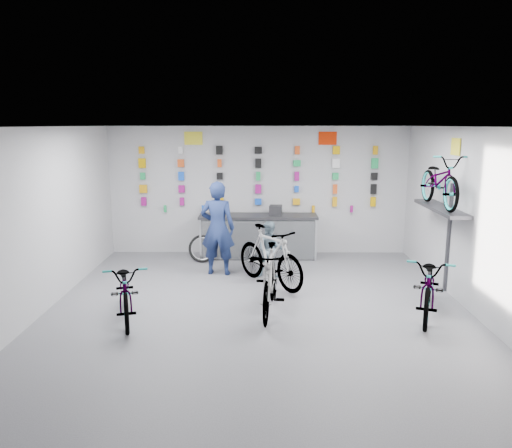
{
  "coord_description": "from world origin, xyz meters",
  "views": [
    {
      "loc": [
        0.04,
        -7.68,
        3.04
      ],
      "look_at": [
        -0.03,
        1.4,
        1.22
      ],
      "focal_mm": 35.0,
      "sensor_mm": 36.0,
      "label": 1
    }
  ],
  "objects_px": {
    "bike_center": "(270,280)",
    "customer": "(271,250)",
    "counter": "(258,237)",
    "clerk": "(218,228)",
    "bike_right": "(430,285)",
    "bike_service": "(270,256)",
    "bike_left": "(126,290)"
  },
  "relations": [
    {
      "from": "counter",
      "to": "customer",
      "type": "bearing_deg",
      "value": -80.57
    },
    {
      "from": "clerk",
      "to": "customer",
      "type": "relative_size",
      "value": 1.67
    },
    {
      "from": "bike_center",
      "to": "bike_right",
      "type": "distance_m",
      "value": 2.56
    },
    {
      "from": "counter",
      "to": "bike_left",
      "type": "xyz_separation_m",
      "value": [
        -2.07,
        -3.75,
        -0.0
      ]
    },
    {
      "from": "counter",
      "to": "clerk",
      "type": "relative_size",
      "value": 1.4
    },
    {
      "from": "counter",
      "to": "bike_right",
      "type": "height_order",
      "value": "bike_right"
    },
    {
      "from": "bike_left",
      "to": "bike_service",
      "type": "relative_size",
      "value": 0.96
    },
    {
      "from": "bike_service",
      "to": "customer",
      "type": "xyz_separation_m",
      "value": [
        0.03,
        0.48,
        0.0
      ]
    },
    {
      "from": "counter",
      "to": "bike_center",
      "type": "xyz_separation_m",
      "value": [
        0.2,
        -3.48,
        0.07
      ]
    },
    {
      "from": "counter",
      "to": "bike_right",
      "type": "xyz_separation_m",
      "value": [
        2.76,
        -3.58,
        0.03
      ]
    },
    {
      "from": "counter",
      "to": "bike_service",
      "type": "bearing_deg",
      "value": -83.57
    },
    {
      "from": "bike_service",
      "to": "customer",
      "type": "distance_m",
      "value": 0.48
    },
    {
      "from": "bike_right",
      "to": "customer",
      "type": "bearing_deg",
      "value": 161.0
    },
    {
      "from": "bike_center",
      "to": "bike_service",
      "type": "distance_m",
      "value": 1.45
    },
    {
      "from": "clerk",
      "to": "customer",
      "type": "bearing_deg",
      "value": 174.59
    },
    {
      "from": "counter",
      "to": "bike_center",
      "type": "relative_size",
      "value": 1.46
    },
    {
      "from": "bike_left",
      "to": "bike_center",
      "type": "height_order",
      "value": "bike_center"
    },
    {
      "from": "bike_left",
      "to": "bike_right",
      "type": "xyz_separation_m",
      "value": [
        4.83,
        0.17,
        0.04
      ]
    },
    {
      "from": "bike_center",
      "to": "customer",
      "type": "xyz_separation_m",
      "value": [
        0.06,
        1.93,
        0.02
      ]
    },
    {
      "from": "counter",
      "to": "clerk",
      "type": "distance_m",
      "value": 1.62
    },
    {
      "from": "counter",
      "to": "bike_right",
      "type": "relative_size",
      "value": 1.37
    },
    {
      "from": "counter",
      "to": "bike_center",
      "type": "height_order",
      "value": "bike_center"
    },
    {
      "from": "bike_left",
      "to": "bike_right",
      "type": "distance_m",
      "value": 4.83
    },
    {
      "from": "bike_right",
      "to": "clerk",
      "type": "xyz_separation_m",
      "value": [
        -3.58,
        2.27,
        0.44
      ]
    },
    {
      "from": "bike_service",
      "to": "bike_left",
      "type": "bearing_deg",
      "value": 179.12
    },
    {
      "from": "bike_center",
      "to": "customer",
      "type": "relative_size",
      "value": 1.61
    },
    {
      "from": "counter",
      "to": "bike_service",
      "type": "height_order",
      "value": "bike_service"
    },
    {
      "from": "bike_center",
      "to": "customer",
      "type": "distance_m",
      "value": 1.93
    },
    {
      "from": "customer",
      "to": "bike_left",
      "type": "bearing_deg",
      "value": -136.71
    },
    {
      "from": "clerk",
      "to": "bike_right",
      "type": "bearing_deg",
      "value": 154.83
    },
    {
      "from": "bike_left",
      "to": "clerk",
      "type": "height_order",
      "value": "clerk"
    },
    {
      "from": "bike_service",
      "to": "clerk",
      "type": "distance_m",
      "value": 1.33
    }
  ]
}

